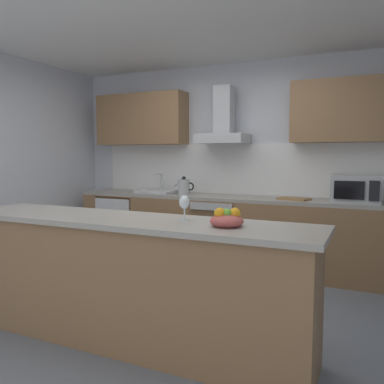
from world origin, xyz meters
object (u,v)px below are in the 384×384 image
object	(u,v)px
range_hood	(223,125)
chopping_board	(294,199)
refrigerator	(124,225)
oven	(219,230)
sink	(157,191)
fruit_bowl	(227,219)
microwave	(356,189)
kettle	(184,187)
wine_glass	(184,203)

from	to	relation	value
range_hood	chopping_board	xyz separation A→B (m)	(0.93, -0.15, -0.88)
refrigerator	range_hood	bearing A→B (deg)	5.24
oven	range_hood	xyz separation A→B (m)	(-0.00, 0.13, 1.33)
sink	fruit_bowl	bearing A→B (deg)	-51.10
microwave	oven	bearing A→B (deg)	179.00
oven	kettle	distance (m)	0.73
sink	microwave	bearing A→B (deg)	-0.89
sink	wine_glass	bearing A→B (deg)	-55.85
oven	refrigerator	size ratio (longest dim) A/B	0.94
kettle	range_hood	world-z (taller)	range_hood
refrigerator	sink	distance (m)	0.74
fruit_bowl	sink	bearing A→B (deg)	128.90
refrigerator	kettle	xyz separation A→B (m)	(0.96, -0.03, 0.58)
microwave	fruit_bowl	size ratio (longest dim) A/B	2.27
oven	microwave	world-z (taller)	microwave
refrigerator	chopping_board	xyz separation A→B (m)	(2.37, -0.02, 0.49)
microwave	refrigerator	bearing A→B (deg)	179.52
sink	kettle	distance (m)	0.43
microwave	wine_glass	xyz separation A→B (m)	(-1.03, -2.12, 0.03)
refrigerator	wine_glass	distance (m)	3.00
range_hood	microwave	bearing A→B (deg)	-5.66
microwave	fruit_bowl	world-z (taller)	microwave
oven	refrigerator	xyz separation A→B (m)	(-1.44, -0.00, -0.03)
range_hood	wine_glass	world-z (taller)	range_hood
wine_glass	sink	bearing A→B (deg)	124.15
refrigerator	fruit_bowl	bearing A→B (deg)	-43.55
wine_glass	fruit_bowl	size ratio (longest dim) A/B	0.81
oven	sink	size ratio (longest dim) A/B	1.60
microwave	wine_glass	bearing A→B (deg)	-115.95
oven	range_hood	size ratio (longest dim) A/B	1.11
oven	wine_glass	xyz separation A→B (m)	(0.56, -2.15, 0.62)
wine_glass	fruit_bowl	bearing A→B (deg)	-14.38
chopping_board	oven	bearing A→B (deg)	178.54
sink	chopping_board	size ratio (longest dim) A/B	1.47
refrigerator	sink	world-z (taller)	sink
microwave	kettle	size ratio (longest dim) A/B	1.73
refrigerator	fruit_bowl	size ratio (longest dim) A/B	3.86
kettle	chopping_board	size ratio (longest dim) A/B	0.85
refrigerator	oven	bearing A→B (deg)	0.11
range_hood	wine_glass	size ratio (longest dim) A/B	4.05
range_hood	fruit_bowl	size ratio (longest dim) A/B	3.27
chopping_board	refrigerator	bearing A→B (deg)	179.49
microwave	range_hood	xyz separation A→B (m)	(-1.59, 0.16, 0.74)
refrigerator	kettle	world-z (taller)	kettle
microwave	fruit_bowl	bearing A→B (deg)	-107.14
kettle	chopping_board	bearing A→B (deg)	0.41
microwave	wine_glass	size ratio (longest dim) A/B	2.81
microwave	kettle	distance (m)	2.07
refrigerator	fruit_bowl	xyz separation A→B (m)	(2.35, -2.23, 0.57)
oven	fruit_bowl	size ratio (longest dim) A/B	3.64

